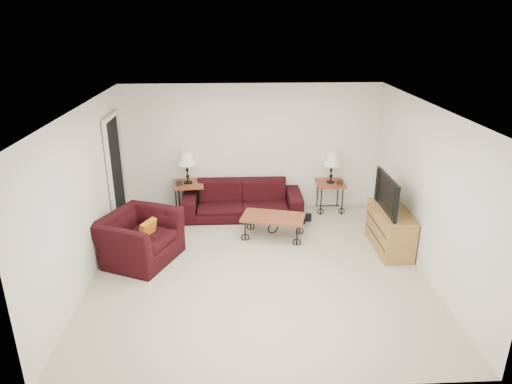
% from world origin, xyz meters
% --- Properties ---
extents(ground, '(5.00, 5.00, 0.00)m').
position_xyz_m(ground, '(0.00, 0.00, 0.00)').
color(ground, beige).
rests_on(ground, ground).
extents(wall_back, '(5.00, 0.02, 2.50)m').
position_xyz_m(wall_back, '(0.00, 2.50, 1.25)').
color(wall_back, white).
rests_on(wall_back, ground).
extents(wall_front, '(5.00, 0.02, 2.50)m').
position_xyz_m(wall_front, '(0.00, -2.50, 1.25)').
color(wall_front, white).
rests_on(wall_front, ground).
extents(wall_left, '(0.02, 5.00, 2.50)m').
position_xyz_m(wall_left, '(-2.50, 0.00, 1.25)').
color(wall_left, white).
rests_on(wall_left, ground).
extents(wall_right, '(0.02, 5.00, 2.50)m').
position_xyz_m(wall_right, '(2.50, 0.00, 1.25)').
color(wall_right, white).
rests_on(wall_right, ground).
extents(ceiling, '(5.00, 5.00, 0.00)m').
position_xyz_m(ceiling, '(0.00, 0.00, 2.50)').
color(ceiling, white).
rests_on(ceiling, wall_back).
extents(doorway, '(0.08, 0.94, 2.04)m').
position_xyz_m(doorway, '(-2.47, 1.65, 1.02)').
color(doorway, black).
rests_on(doorway, ground).
extents(sofa, '(2.30, 0.90, 0.67)m').
position_xyz_m(sofa, '(-0.21, 2.02, 0.34)').
color(sofa, black).
rests_on(sofa, ground).
extents(side_table_left, '(0.63, 0.63, 0.64)m').
position_xyz_m(side_table_left, '(-1.25, 2.20, 0.32)').
color(side_table_left, brown).
rests_on(side_table_left, ground).
extents(side_table_right, '(0.57, 0.57, 0.60)m').
position_xyz_m(side_table_right, '(1.55, 2.20, 0.30)').
color(side_table_right, brown).
rests_on(side_table_right, ground).
extents(lamp_left, '(0.39, 0.39, 0.64)m').
position_xyz_m(lamp_left, '(-1.25, 2.20, 0.95)').
color(lamp_left, black).
rests_on(lamp_left, side_table_left).
extents(lamp_right, '(0.35, 0.35, 0.60)m').
position_xyz_m(lamp_right, '(1.55, 2.20, 0.90)').
color(lamp_right, black).
rests_on(lamp_right, side_table_right).
extents(photo_frame_left, '(0.13, 0.05, 0.11)m').
position_xyz_m(photo_frame_left, '(-1.40, 2.05, 0.69)').
color(photo_frame_left, black).
rests_on(photo_frame_left, side_table_left).
extents(photo_frame_right, '(0.12, 0.04, 0.10)m').
position_xyz_m(photo_frame_right, '(1.70, 2.05, 0.65)').
color(photo_frame_right, black).
rests_on(photo_frame_right, side_table_right).
extents(coffee_table, '(1.19, 0.83, 0.40)m').
position_xyz_m(coffee_table, '(0.32, 1.06, 0.20)').
color(coffee_table, brown).
rests_on(coffee_table, ground).
extents(armchair, '(1.42, 1.49, 0.76)m').
position_xyz_m(armchair, '(-1.88, 0.37, 0.38)').
color(armchair, black).
rests_on(armchair, ground).
extents(throw_pillow, '(0.22, 0.35, 0.35)m').
position_xyz_m(throw_pillow, '(-1.72, 0.32, 0.52)').
color(throw_pillow, '#BC6918').
rests_on(throw_pillow, armchair).
extents(tv_stand, '(0.48, 1.16, 0.69)m').
position_xyz_m(tv_stand, '(2.23, 0.54, 0.35)').
color(tv_stand, olive).
rests_on(tv_stand, ground).
extents(television, '(0.14, 1.04, 0.60)m').
position_xyz_m(television, '(2.21, 0.54, 0.99)').
color(television, black).
rests_on(television, tv_stand).
extents(backpack, '(0.41, 0.35, 0.46)m').
position_xyz_m(backpack, '(0.95, 1.58, 0.23)').
color(backpack, black).
rests_on(backpack, ground).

